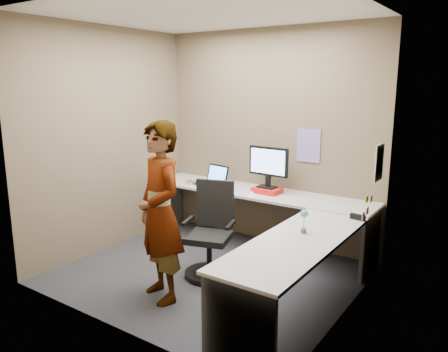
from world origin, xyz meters
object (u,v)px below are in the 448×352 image
Objects in this scene: office_chair at (211,238)px; person at (160,213)px; desk at (262,220)px; monitor at (268,164)px.

person is at bearing -114.39° from office_chair.
person is (-0.49, -1.06, 0.27)m from desk.
person is at bearing -95.19° from monitor.
monitor is 0.52× the size of office_chair.
office_chair is at bearing 106.20° from person.
office_chair is (-0.40, -0.38, -0.18)m from desk.
office_chair is at bearing -95.74° from monitor.
office_chair is 0.58× the size of person.
desk is 1.74× the size of person.
person is (-0.08, -0.68, 0.45)m from office_chair.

